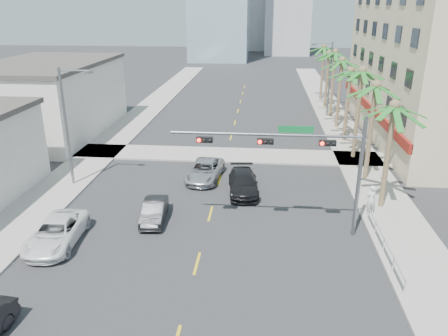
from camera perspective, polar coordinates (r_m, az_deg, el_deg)
name	(u,v)px	position (r m, az deg, el deg)	size (l,w,h in m)	color
ground	(184,312)	(21.10, -5.24, -18.20)	(260.00, 260.00, 0.00)	#262628
sidewalk_right	(363,167)	(39.40, 17.65, 0.18)	(4.00, 120.00, 0.15)	gray
sidewalk_left	(93,158)	(41.37, -16.80, 1.25)	(4.00, 120.00, 0.15)	gray
sidewalk_cross	(226,155)	(40.45, 0.26, 1.72)	(80.00, 4.00, 0.15)	gray
building_left_far	(49,100)	(50.59, -21.92, 8.25)	(11.00, 18.00, 7.20)	beige
traffic_signal_mast	(305,155)	(25.53, 10.51, 1.69)	(11.12, 0.54, 7.20)	slate
palm_tree_0	(394,107)	(29.94, 21.37, 7.45)	(4.80, 4.80, 7.80)	brown
palm_tree_1	(376,87)	(34.81, 19.23, 9.98)	(4.80, 4.80, 8.16)	brown
palm_tree_2	(362,72)	(39.77, 17.60, 11.88)	(4.80, 4.80, 8.52)	brown
palm_tree_3	(350,71)	(44.91, 16.19, 12.04)	(4.80, 4.80, 7.80)	brown
palm_tree_4	(342,61)	(49.95, 15.17, 13.34)	(4.80, 4.80, 8.16)	brown
palm_tree_5	(335,53)	(55.01, 14.34, 14.40)	(4.80, 4.80, 8.52)	brown
palm_tree_6	(329,54)	(60.20, 13.55, 14.29)	(4.80, 4.80, 7.80)	brown
palm_tree_7	(324,47)	(65.30, 12.97, 15.10)	(4.80, 4.80, 8.16)	brown
streetlight_left	(68,122)	(34.33, -19.68, 5.72)	(2.55, 0.25, 9.00)	slate
streetlight_right	(328,76)	(55.26, 13.46, 11.64)	(2.55, 0.25, 9.00)	slate
guardrail	(384,243)	(26.37, 20.16, -9.14)	(0.08, 8.08, 1.00)	silver
car_parked_far	(57,233)	(27.42, -21.03, -7.88)	(2.48, 5.39, 1.50)	white
car_lane_left	(154,211)	(28.69, -9.11, -5.57)	(1.39, 4.00, 1.32)	black
car_lane_center	(205,170)	(34.86, -2.53, -0.33)	(2.42, 5.26, 1.46)	#BDBCC1
car_lane_right	(243,183)	(32.43, 2.51, -1.95)	(2.10, 5.16, 1.50)	black
pedestrian	(371,200)	(30.31, 18.65, -3.94)	(0.73, 0.48, 2.00)	silver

